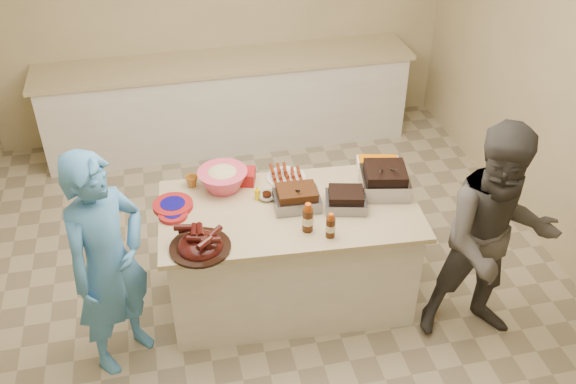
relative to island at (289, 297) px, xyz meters
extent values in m
cube|color=#47230F|center=(0.05, 0.01, 0.82)|extent=(0.31, 0.25, 0.09)
cube|color=black|center=(0.37, -0.07, 0.82)|extent=(0.31, 0.28, 0.08)
cube|color=gray|center=(0.68, 0.06, 0.82)|extent=(0.38, 0.38, 0.13)
cylinder|color=silver|center=(0.06, 0.36, 0.82)|extent=(0.28, 0.28, 0.05)
cube|color=#FF8400|center=(0.73, 0.31, 0.82)|extent=(0.35, 0.29, 0.08)
cylinder|color=#3A1A09|center=(0.06, -0.25, 0.82)|extent=(0.07, 0.07, 0.21)
cylinder|color=#3A1A09|center=(0.19, -0.34, 0.82)|extent=(0.06, 0.06, 0.18)
cylinder|color=#F5C900|center=(-0.19, 0.15, 0.82)|extent=(0.04, 0.04, 0.11)
imported|color=silver|center=(-0.13, 0.14, 0.82)|extent=(0.13, 0.05, 0.13)
cylinder|color=maroon|center=(-0.76, 0.18, 0.82)|extent=(0.29, 0.29, 0.03)
cylinder|color=maroon|center=(-0.77, 0.08, 0.82)|extent=(0.20, 0.20, 0.03)
imported|color=#9F6520|center=(-0.61, 0.41, 0.82)|extent=(0.09, 0.09, 0.09)
cube|color=maroon|center=(-0.27, 0.38, 0.82)|extent=(0.23, 0.19, 0.10)
imported|color=#468DCE|center=(-1.19, -0.27, 0.00)|extent=(1.48, 1.56, 0.38)
imported|color=#4B4944|center=(1.20, -0.58, 0.00)|extent=(1.05, 1.73, 0.61)
camera|label=1|loc=(-0.76, -3.35, 3.40)|focal=40.00mm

